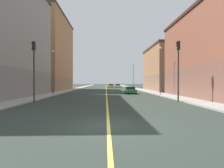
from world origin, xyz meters
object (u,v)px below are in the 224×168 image
(building_right_midblock, at_px, (46,54))
(traffic_light_left_near, at_px, (178,63))
(car_green, at_px, (130,90))
(street_lamp_left_near, at_px, (160,66))
(car_yellow, at_px, (111,86))
(street_lamp_right_near, at_px, (53,67))
(building_left_mid, at_px, (171,69))
(street_lamp_left_far, at_px, (133,73))
(car_silver, at_px, (118,86))
(building_left_near, at_px, (223,55))
(traffic_light_right_near, at_px, (34,63))

(building_right_midblock, xyz_separation_m, traffic_light_left_near, (23.27, -31.09, -5.37))
(traffic_light_left_near, distance_m, car_green, 15.58)
(traffic_light_left_near, bearing_deg, street_lamp_left_near, 84.42)
(traffic_light_left_near, height_order, car_yellow, traffic_light_left_near)
(street_lamp_left_near, relative_size, street_lamp_right_near, 1.06)
(building_left_mid, xyz_separation_m, street_lamp_left_far, (-7.15, 14.79, -0.20))
(car_silver, bearing_deg, street_lamp_left_near, -85.03)
(building_left_near, height_order, car_yellow, building_left_near)
(building_right_midblock, height_order, car_green, building_right_midblock)
(street_lamp_left_near, xyz_separation_m, street_lamp_right_near, (-17.14, 0.90, -0.24))
(street_lamp_left_far, bearing_deg, building_left_near, -78.70)
(traffic_light_right_near, bearing_deg, street_lamp_left_near, 32.77)
(building_left_near, distance_m, car_silver, 52.06)
(building_left_near, height_order, street_lamp_left_near, building_left_near)
(street_lamp_left_far, bearing_deg, car_yellow, 118.64)
(street_lamp_left_far, bearing_deg, traffic_light_left_near, -91.41)
(traffic_light_right_near, distance_m, car_yellow, 54.74)
(building_left_near, distance_m, traffic_light_right_near, 24.01)
(building_left_near, distance_m, street_lamp_left_far, 36.50)
(building_right_midblock, bearing_deg, street_lamp_left_near, -40.43)
(building_left_mid, height_order, car_yellow, building_left_mid)
(street_lamp_left_far, xyz_separation_m, car_silver, (-3.98, 14.81, -4.42))
(street_lamp_right_near, height_order, car_silver, street_lamp_right_near)
(traffic_light_left_near, height_order, street_lamp_left_near, street_lamp_left_near)
(traffic_light_left_near, xyz_separation_m, car_green, (-3.24, 14.82, -3.51))
(car_green, bearing_deg, car_silver, 89.61)
(street_lamp_left_near, xyz_separation_m, car_yellow, (-6.83, 43.43, -4.06))
(street_lamp_left_near, bearing_deg, traffic_light_left_near, -95.58)
(street_lamp_left_far, bearing_deg, traffic_light_right_near, -111.35)
(building_right_midblock, relative_size, street_lamp_left_near, 2.92)
(traffic_light_right_near, relative_size, car_green, 1.46)
(street_lamp_right_near, height_order, car_yellow, street_lamp_right_near)
(traffic_light_right_near, bearing_deg, building_left_near, 13.35)
(building_left_near, relative_size, street_lamp_left_near, 2.42)
(car_yellow, bearing_deg, car_silver, 38.87)
(traffic_light_right_near, bearing_deg, car_green, 51.26)
(traffic_light_right_near, xyz_separation_m, car_yellow, (9.32, 53.83, -3.42))
(car_green, height_order, car_yellow, car_yellow)
(street_lamp_right_near, bearing_deg, street_lamp_left_near, -3.01)
(building_left_mid, xyz_separation_m, car_yellow, (-13.98, 27.30, -4.64))
(traffic_light_right_near, relative_size, street_lamp_right_near, 0.89)
(car_silver, distance_m, car_green, 41.30)
(building_left_near, relative_size, building_left_mid, 1.06)
(building_left_mid, relative_size, street_lamp_left_near, 2.28)
(traffic_light_right_near, bearing_deg, traffic_light_left_near, -0.00)
(building_left_near, xyz_separation_m, car_yellow, (-13.98, 48.30, -5.13))
(building_left_mid, height_order, car_silver, building_left_mid)
(street_lamp_left_far, bearing_deg, car_green, -99.13)
(traffic_light_right_near, distance_m, car_silver, 57.53)
(building_right_midblock, bearing_deg, building_left_near, -39.11)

